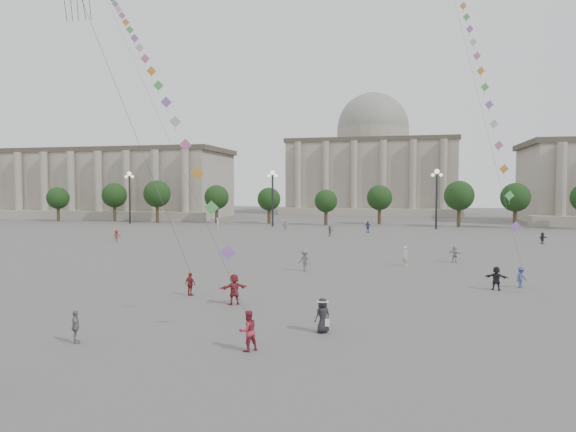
# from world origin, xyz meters

# --- Properties ---
(ground) EXTENTS (360.00, 360.00, 0.00)m
(ground) POSITION_xyz_m (0.00, 0.00, 0.00)
(ground) COLOR #585553
(ground) RESTS_ON ground
(hall_west) EXTENTS (84.00, 26.22, 17.20)m
(hall_west) POSITION_xyz_m (-75.00, 93.89, 8.43)
(hall_west) COLOR gray
(hall_west) RESTS_ON ground
(hall_central) EXTENTS (48.30, 34.30, 35.50)m
(hall_central) POSITION_xyz_m (0.00, 129.22, 14.23)
(hall_central) COLOR gray
(hall_central) RESTS_ON ground
(tree_row) EXTENTS (137.12, 5.12, 8.00)m
(tree_row) POSITION_xyz_m (0.00, 78.00, 5.39)
(tree_row) COLOR #34291A
(tree_row) RESTS_ON ground
(lamp_post_far_west) EXTENTS (2.00, 0.90, 10.65)m
(lamp_post_far_west) POSITION_xyz_m (-45.00, 70.00, 7.35)
(lamp_post_far_west) COLOR #262628
(lamp_post_far_west) RESTS_ON ground
(lamp_post_mid_west) EXTENTS (2.00, 0.90, 10.65)m
(lamp_post_mid_west) POSITION_xyz_m (-15.00, 70.00, 7.35)
(lamp_post_mid_west) COLOR #262628
(lamp_post_mid_west) RESTS_ON ground
(lamp_post_mid_east) EXTENTS (2.00, 0.90, 10.65)m
(lamp_post_mid_east) POSITION_xyz_m (15.00, 70.00, 7.35)
(lamp_post_mid_east) COLOR #262628
(lamp_post_mid_east) RESTS_ON ground
(person_crowd_0) EXTENTS (1.18, 0.99, 1.89)m
(person_crowd_0) POSITION_xyz_m (3.68, 59.87, 0.94)
(person_crowd_0) COLOR navy
(person_crowd_0) RESTS_ON ground
(person_crowd_2) EXTENTS (1.17, 1.17, 1.63)m
(person_crowd_2) POSITION_xyz_m (-28.16, 37.36, 0.81)
(person_crowd_2) COLOR maroon
(person_crowd_2) RESTS_ON ground
(person_crowd_3) EXTENTS (1.63, 0.79, 1.69)m
(person_crowd_3) POSITION_xyz_m (15.87, 13.73, 0.84)
(person_crowd_3) COLOR black
(person_crowd_3) RESTS_ON ground
(person_crowd_4) EXTENTS (1.06, 1.57, 1.62)m
(person_crowd_4) POSITION_xyz_m (-10.73, 62.28, 0.81)
(person_crowd_4) COLOR #AEADA9
(person_crowd_4) RESTS_ON ground
(person_crowd_6) EXTENTS (1.38, 1.07, 1.89)m
(person_crowd_6) POSITION_xyz_m (1.16, 18.95, 0.94)
(person_crowd_6) COLOR slate
(person_crowd_6) RESTS_ON ground
(person_crowd_7) EXTENTS (1.49, 1.46, 1.71)m
(person_crowd_7) POSITION_xyz_m (14.32, 27.47, 0.85)
(person_crowd_7) COLOR beige
(person_crowd_7) RESTS_ON ground
(person_crowd_9) EXTENTS (1.37, 1.24, 1.52)m
(person_crowd_9) POSITION_xyz_m (26.97, 47.41, 0.76)
(person_crowd_9) COLOR #222328
(person_crowd_9) RESTS_ON ground
(person_crowd_10) EXTENTS (0.56, 0.75, 1.84)m
(person_crowd_10) POSITION_xyz_m (-23.69, 63.64, 0.92)
(person_crowd_10) COLOR silver
(person_crowd_10) RESTS_ON ground
(person_crowd_12) EXTENTS (1.24, 1.46, 1.58)m
(person_crowd_12) POSITION_xyz_m (-1.47, 52.49, 0.79)
(person_crowd_12) COLOR slate
(person_crowd_12) RESTS_ON ground
(person_crowd_13) EXTENTS (0.74, 0.79, 1.80)m
(person_crowd_13) POSITION_xyz_m (9.65, 24.15, 0.90)
(person_crowd_13) COLOR silver
(person_crowd_13) RESTS_ON ground
(tourist_0) EXTENTS (0.99, 0.71, 1.56)m
(tourist_0) POSITION_xyz_m (-4.31, 7.18, 0.78)
(tourist_0) COLOR maroon
(tourist_0) RESTS_ON ground
(tourist_2) EXTENTS (1.75, 1.52, 1.91)m
(tourist_2) POSITION_xyz_m (-0.62, 5.33, 0.95)
(tourist_2) COLOR maroon
(tourist_2) RESTS_ON ground
(tourist_3) EXTENTS (0.84, 0.95, 1.54)m
(tourist_3) POSITION_xyz_m (-5.16, -3.81, 0.77)
(tourist_3) COLOR slate
(tourist_3) RESTS_ON ground
(kite_flyer_0) EXTENTS (1.10, 1.10, 1.80)m
(kite_flyer_0) POSITION_xyz_m (2.91, -3.13, 0.90)
(kite_flyer_0) COLOR #97293B
(kite_flyer_0) RESTS_ON ground
(kite_flyer_1) EXTENTS (1.11, 1.11, 1.54)m
(kite_flyer_1) POSITION_xyz_m (17.76, 14.99, 0.77)
(kite_flyer_1) COLOR #384B7E
(kite_flyer_1) RESTS_ON ground
(hat_person) EXTENTS (0.98, 0.98, 1.72)m
(hat_person) POSITION_xyz_m (5.66, 0.44, 0.90)
(hat_person) COLOR black
(hat_person) RESTS_ON ground
(dragon_kite) EXTENTS (3.37, 3.32, 18.35)m
(dragon_kite) POSITION_xyz_m (-8.82, 2.19, 17.79)
(dragon_kite) COLOR red
(dragon_kite) RESTS_ON ground
(kite_train_west) EXTENTS (40.25, 50.21, 77.18)m
(kite_train_west) POSITION_xyz_m (-18.40, 23.84, 23.39)
(kite_train_west) COLOR #3F3F3F
(kite_train_west) RESTS_ON ground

